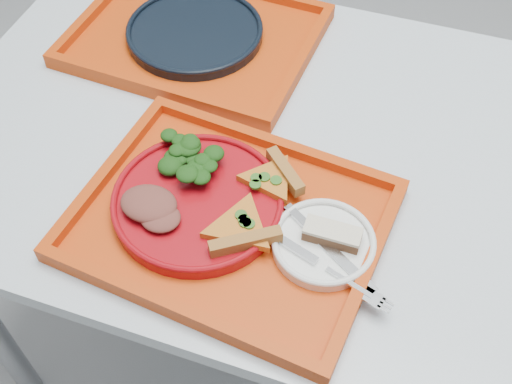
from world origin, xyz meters
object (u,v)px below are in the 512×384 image
tray_main (230,223)px  tray_far (195,39)px  navy_plate (195,33)px  dessert_bar (332,234)px  dinner_plate (198,203)px

tray_main → tray_far: same height
tray_far → navy_plate: 0.01m
tray_main → dessert_bar: (0.15, 0.01, 0.03)m
tray_main → tray_far: size_ratio=1.00×
tray_far → navy_plate: bearing=3.3°
tray_main → dessert_bar: 0.16m
navy_plate → dessert_bar: (0.37, -0.38, 0.02)m
dessert_bar → tray_main: bearing=-177.0°
tray_main → navy_plate: (-0.22, 0.39, 0.01)m
tray_main → navy_plate: navy_plate is taller
dinner_plate → navy_plate: bearing=113.0°
dinner_plate → tray_far: bearing=113.0°
dessert_bar → navy_plate: bearing=134.0°
dinner_plate → dessert_bar: bearing=-0.2°
tray_main → dinner_plate: 0.06m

